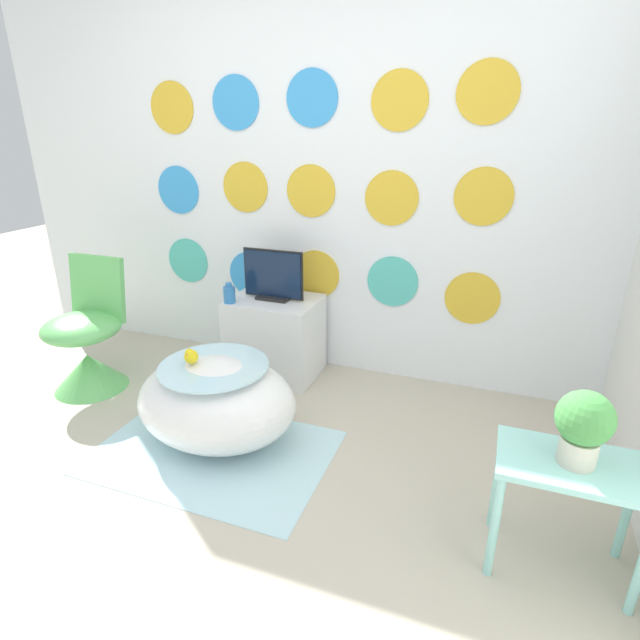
% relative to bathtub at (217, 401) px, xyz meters
% --- Properties ---
extents(ground_plane, '(12.00, 12.00, 0.00)m').
position_rel_bathtub_xyz_m(ground_plane, '(0.14, -0.72, -0.22)').
color(ground_plane, '#BCB29E').
extents(wall_back_dotted, '(4.53, 0.05, 2.60)m').
position_rel_bathtub_xyz_m(wall_back_dotted, '(0.14, 1.05, 1.07)').
color(wall_back_dotted, white).
rests_on(wall_back_dotted, ground_plane).
extents(rug, '(1.16, 0.79, 0.01)m').
position_rel_bathtub_xyz_m(rug, '(0.03, -0.11, -0.22)').
color(rug, silver).
rests_on(rug, ground_plane).
extents(bathtub, '(0.83, 0.66, 0.44)m').
position_rel_bathtub_xyz_m(bathtub, '(0.00, 0.00, 0.00)').
color(bathtub, white).
rests_on(bathtub, ground_plane).
extents(rubber_duck, '(0.07, 0.08, 0.08)m').
position_rel_bathtub_xyz_m(rubber_duck, '(-0.09, -0.05, 0.26)').
color(rubber_duck, yellow).
rests_on(rubber_duck, bathtub).
extents(chair, '(0.46, 0.46, 0.80)m').
position_rel_bathtub_xyz_m(chair, '(-1.04, 0.22, 0.04)').
color(chair, '#66C166').
rests_on(chair, ground_plane).
extents(tv_cabinet, '(0.55, 0.42, 0.51)m').
position_rel_bathtub_xyz_m(tv_cabinet, '(-0.04, 0.79, 0.03)').
color(tv_cabinet, silver).
rests_on(tv_cabinet, ground_plane).
extents(tv, '(0.39, 0.12, 0.31)m').
position_rel_bathtub_xyz_m(tv, '(-0.04, 0.79, 0.43)').
color(tv, black).
rests_on(tv, tv_cabinet).
extents(vase, '(0.07, 0.07, 0.13)m').
position_rel_bathtub_xyz_m(vase, '(-0.27, 0.64, 0.34)').
color(vase, '#2D72B7').
rests_on(vase, tv_cabinet).
extents(side_table, '(0.51, 0.31, 0.46)m').
position_rel_bathtub_xyz_m(side_table, '(1.59, -0.26, 0.15)').
color(side_table, '#99E0D8').
rests_on(side_table, ground_plane).
extents(potted_plant_left, '(0.19, 0.19, 0.27)m').
position_rel_bathtub_xyz_m(potted_plant_left, '(1.59, -0.26, 0.39)').
color(potted_plant_left, beige).
rests_on(potted_plant_left, side_table).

